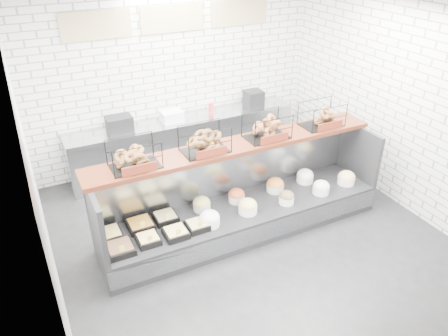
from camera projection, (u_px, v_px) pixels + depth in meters
ground at (253, 241)px, 6.00m from camera, size 5.50×5.50×0.00m
room_shell at (234, 84)px, 5.45m from camera, size 5.02×5.51×3.01m
display_case at (241, 209)px, 6.09m from camera, size 4.00×0.90×1.20m
bagel_shelf at (237, 136)px, 5.73m from camera, size 4.10×0.50×0.40m
prep_counter at (185, 141)px, 7.66m from camera, size 4.00×0.60×1.20m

